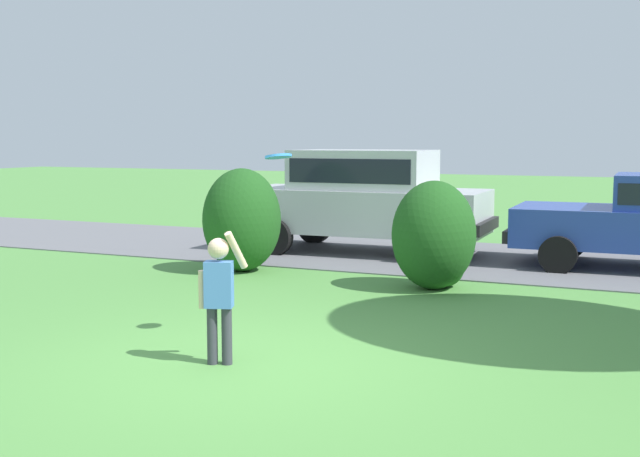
% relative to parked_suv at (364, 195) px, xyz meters
% --- Properties ---
extents(ground_plane, '(80.00, 80.00, 0.00)m').
position_rel_parked_suv_xyz_m(ground_plane, '(1.72, -7.36, -1.08)').
color(ground_plane, '#518E42').
extents(driveway_strip, '(28.00, 4.40, 0.02)m').
position_rel_parked_suv_xyz_m(driveway_strip, '(1.72, 0.02, -1.07)').
color(driveway_strip, slate).
rests_on(driveway_strip, ground).
extents(shrub_near_tree, '(1.25, 1.30, 1.66)m').
position_rel_parked_suv_xyz_m(shrub_near_tree, '(-1.05, -2.73, -0.25)').
color(shrub_near_tree, '#1E511C').
rests_on(shrub_near_tree, ground).
extents(shrub_centre_left, '(1.19, 1.25, 1.55)m').
position_rel_parked_suv_xyz_m(shrub_centre_left, '(2.20, -2.94, -0.35)').
color(shrub_centre_left, '#1E511C').
rests_on(shrub_centre_left, ground).
extents(parked_suv, '(4.74, 2.18, 1.92)m').
position_rel_parked_suv_xyz_m(parked_suv, '(0.00, 0.00, 0.00)').
color(parked_suv, silver).
rests_on(parked_suv, ground).
extents(child_thrower, '(0.40, 0.36, 1.29)m').
position_rel_parked_suv_xyz_m(child_thrower, '(1.41, -7.50, -0.36)').
color(child_thrower, '#383842').
rests_on(child_thrower, ground).
extents(frisbee, '(0.28, 0.28, 0.09)m').
position_rel_parked_suv_xyz_m(frisbee, '(1.55, -6.53, 0.88)').
color(frisbee, '#337FDB').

